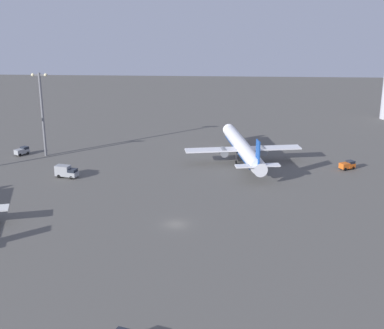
{
  "coord_description": "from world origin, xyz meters",
  "views": [
    {
      "loc": [
        8.77,
        -98.53,
        43.99
      ],
      "look_at": [
        1.79,
        27.45,
        4.0
      ],
      "focal_mm": 49.9,
      "sensor_mm": 36.0,
      "label": 1
    }
  ],
  "objects": [
    {
      "name": "airplane_near_gate",
      "position": [
        14.95,
        43.23,
        4.01
      ],
      "size": [
        32.21,
        41.18,
        10.6
      ],
      "rotation": [
        0.0,
        0.0,
        0.18
      ],
      "color": "white",
      "rests_on": "ground"
    },
    {
      "name": "catering_truck",
      "position": [
        -30.18,
        27.57,
        1.58
      ],
      "size": [
        6.04,
        3.61,
        3.05
      ],
      "rotation": [
        0.0,
        0.0,
        4.48
      ],
      "color": "gray",
      "rests_on": "ground"
    },
    {
      "name": "baggage_tractor",
      "position": [
        -48.55,
        46.64,
        1.18
      ],
      "size": [
        3.88,
        4.54,
        2.25
      ],
      "rotation": [
        0.0,
        0.0,
        5.71
      ],
      "color": "gray",
      "rests_on": "ground"
    },
    {
      "name": "maintenance_van",
      "position": [
        42.52,
        38.15,
        1.18
      ],
      "size": [
        4.57,
        3.7,
        2.25
      ],
      "rotation": [
        0.0,
        0.0,
        5.21
      ],
      "color": "#D85919",
      "rests_on": "ground"
    },
    {
      "name": "ground_plane",
      "position": [
        0.0,
        0.0,
        0.0
      ],
      "size": [
        416.0,
        416.0,
        0.0
      ],
      "primitive_type": "plane",
      "color": "#56544F"
    },
    {
      "name": "apron_light_east",
      "position": [
        -41.43,
        46.18,
        13.73
      ],
      "size": [
        4.8,
        0.9,
        23.83
      ],
      "color": "slate",
      "rests_on": "ground"
    }
  ]
}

